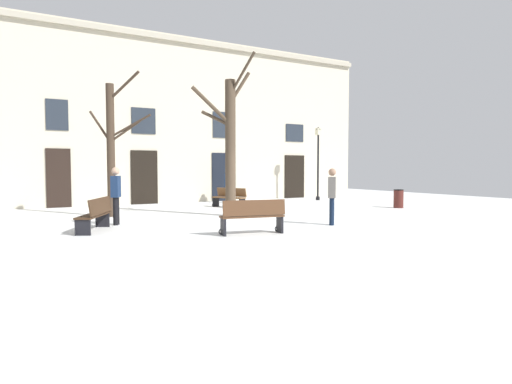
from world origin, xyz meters
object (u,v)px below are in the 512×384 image
(bench_near_lamp, at_px, (95,214))
(bench_back_to_back_right, at_px, (229,197))
(person_crossing_plaza, at_px, (332,193))
(person_strolling, at_px, (229,184))
(tree_foreground, at_px, (230,143))
(person_by_shop_door, at_px, (116,193))
(bench_by_litter_bin, at_px, (253,216))
(streetlamp, at_px, (318,156))
(tree_near_facade, at_px, (112,147))
(litter_bin, at_px, (399,199))

(bench_near_lamp, height_order, bench_back_to_back_right, bench_near_lamp)
(person_crossing_plaza, distance_m, person_strolling, 9.31)
(tree_foreground, distance_m, person_by_shop_door, 4.57)
(bench_near_lamp, relative_size, bench_back_to_back_right, 1.11)
(person_by_shop_door, distance_m, person_crossing_plaza, 6.69)
(bench_near_lamp, xyz_separation_m, bench_by_litter_bin, (3.53, -2.73, 0.01))
(tree_foreground, bearing_deg, streetlamp, 31.19)
(bench_by_litter_bin, height_order, person_by_shop_door, person_by_shop_door)
(person_crossing_plaza, height_order, person_strolling, person_crossing_plaza)
(bench_near_lamp, height_order, person_by_shop_door, person_by_shop_door)
(tree_foreground, xyz_separation_m, bench_by_litter_bin, (-1.47, -4.36, -2.19))
(tree_near_facade, bearing_deg, bench_by_litter_bin, -69.32)
(tree_near_facade, relative_size, litter_bin, 6.35)
(streetlamp, xyz_separation_m, bench_back_to_back_right, (-6.12, -1.52, -1.98))
(bench_near_lamp, xyz_separation_m, person_crossing_plaza, (6.59, -2.26, 0.50))
(person_strolling, bearing_deg, bench_back_to_back_right, -122.20)
(bench_back_to_back_right, relative_size, person_crossing_plaza, 0.94)
(streetlamp, distance_m, litter_bin, 5.79)
(tree_foreground, height_order, person_crossing_plaza, tree_foreground)
(bench_back_to_back_right, bearing_deg, tree_near_facade, -103.28)
(person_by_shop_door, distance_m, person_strolling, 9.02)
(bench_back_to_back_right, distance_m, person_by_shop_door, 6.81)
(bench_near_lamp, distance_m, bench_back_to_back_right, 8.03)
(litter_bin, distance_m, bench_near_lamp, 12.92)
(person_by_shop_door, bearing_deg, bench_near_lamp, -8.60)
(tree_near_facade, xyz_separation_m, streetlamp, (11.44, 2.77, -0.09))
(tree_near_facade, xyz_separation_m, bench_by_litter_bin, (2.34, -6.21, -2.03))
(streetlamp, bearing_deg, litter_bin, -87.12)
(bench_by_litter_bin, distance_m, bench_back_to_back_right, 8.02)
(tree_near_facade, distance_m, litter_bin, 12.19)
(bench_near_lamp, relative_size, person_strolling, 1.06)
(bench_back_to_back_right, height_order, person_crossing_plaza, person_crossing_plaza)
(tree_near_facade, distance_m, bench_near_lamp, 4.20)
(tree_near_facade, bearing_deg, tree_foreground, -25.87)
(litter_bin, xyz_separation_m, person_strolling, (-5.31, 6.18, 0.55))
(person_by_shop_door, bearing_deg, bench_by_litter_bin, 63.94)
(tree_near_facade, relative_size, bench_by_litter_bin, 2.88)
(bench_by_litter_bin, bearing_deg, litter_bin, -148.91)
(streetlamp, xyz_separation_m, bench_by_litter_bin, (-9.10, -8.97, -1.93))
(bench_back_to_back_right, height_order, person_strolling, person_strolling)
(bench_by_litter_bin, height_order, bench_back_to_back_right, bench_by_litter_bin)
(tree_near_facade, height_order, bench_near_lamp, tree_near_facade)
(bench_by_litter_bin, bearing_deg, tree_near_facade, -58.97)
(tree_foreground, distance_m, streetlamp, 8.92)
(person_strolling, bearing_deg, person_by_shop_door, -145.62)
(tree_near_facade, distance_m, person_strolling, 7.47)
(litter_bin, bearing_deg, tree_near_facade, 167.21)
(person_by_shop_door, xyz_separation_m, person_strolling, (6.80, 5.93, -0.04))
(litter_bin, xyz_separation_m, bench_near_lamp, (-12.90, -0.82, 0.07))
(bench_by_litter_bin, xyz_separation_m, person_strolling, (4.06, 9.72, 0.47))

